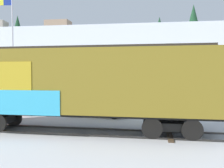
# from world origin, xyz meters

# --- Properties ---
(ground_plane) EXTENTS (260.00, 260.00, 0.00)m
(ground_plane) POSITION_xyz_m (0.00, 0.00, 0.00)
(ground_plane) COLOR #B2B5BC
(track) EXTENTS (60.02, 3.53, 0.08)m
(track) POSITION_xyz_m (0.40, 0.01, 0.04)
(track) COLOR #4C4742
(track) RESTS_ON ground_plane
(freight_car) EXTENTS (13.78, 3.40, 4.21)m
(freight_car) POSITION_xyz_m (0.73, -0.00, 2.44)
(freight_car) COLOR olive
(freight_car) RESTS_ON ground_plane
(flagpole) EXTENTS (1.57, 0.24, 9.98)m
(flagpole) POSITION_xyz_m (-8.00, 9.27, 6.32)
(flagpole) COLOR silver
(flagpole) RESTS_ON ground_plane
(hillside) EXTENTS (129.38, 42.59, 17.92)m
(hillside) POSITION_xyz_m (-0.05, 62.20, 6.57)
(hillside) COLOR silver
(hillside) RESTS_ON ground_plane
(parked_car_red) EXTENTS (4.90, 2.30, 1.69)m
(parked_car_red) POSITION_xyz_m (-5.28, 4.88, 0.85)
(parked_car_red) COLOR #B21E1E
(parked_car_red) RESTS_ON ground_plane
(parked_car_white) EXTENTS (4.44, 2.31, 1.65)m
(parked_car_white) POSITION_xyz_m (0.76, 4.78, 0.82)
(parked_car_white) COLOR silver
(parked_car_white) RESTS_ON ground_plane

